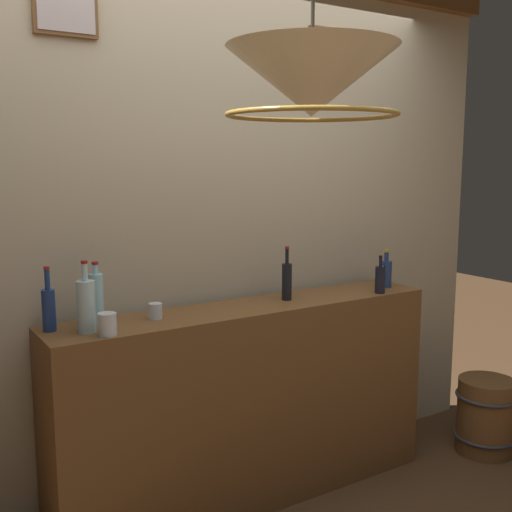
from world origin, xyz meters
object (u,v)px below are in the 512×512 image
liquor_bottle_tequila (49,308)px  glass_tumbler_rocks (155,311)px  glass_tumbler_highball (107,324)px  pendant_lamp (313,84)px  liquor_bottle_rum (380,279)px  liquor_bottle_rye (287,280)px  wooden_barrel (485,416)px  liquor_bottle_port (86,305)px  liquor_bottle_whiskey (386,273)px  liquor_bottle_amaro (96,297)px

liquor_bottle_tequila → glass_tumbler_rocks: liquor_bottle_tequila is taller
glass_tumbler_highball → pendant_lamp: (0.46, -0.72, 0.89)m
liquor_bottle_rum → glass_tumbler_highball: size_ratio=2.16×
glass_tumbler_rocks → glass_tumbler_highball: glass_tumbler_highball is taller
liquor_bottle_rye → wooden_barrel: size_ratio=0.62×
liquor_bottle_tequila → liquor_bottle_port: size_ratio=0.91×
liquor_bottle_rye → pendant_lamp: size_ratio=0.42×
liquor_bottle_whiskey → liquor_bottle_port: (-1.67, -0.01, 0.03)m
liquor_bottle_amaro → liquor_bottle_port: 0.14m
liquor_bottle_whiskey → liquor_bottle_rum: (-0.14, -0.10, -0.00)m
liquor_bottle_tequila → liquor_bottle_amaro: bearing=4.3°
liquor_bottle_rye → glass_tumbler_rocks: bearing=179.5°
pendant_lamp → liquor_bottle_amaro: bearing=114.8°
liquor_bottle_tequila → pendant_lamp: (0.63, -0.92, 0.84)m
liquor_bottle_rum → glass_tumbler_highball: (-1.48, -0.01, -0.03)m
liquor_bottle_rye → glass_tumbler_rocks: size_ratio=3.87×
liquor_bottle_port → glass_tumbler_rocks: 0.33m
liquor_bottle_port → wooden_barrel: (2.23, -0.27, -0.89)m
liquor_bottle_amaro → pendant_lamp: (0.43, -0.93, 0.82)m
glass_tumbler_rocks → liquor_bottle_rye: bearing=-0.5°
liquor_bottle_rum → liquor_bottle_port: 1.54m
liquor_bottle_whiskey → glass_tumbler_rocks: 1.35m
liquor_bottle_rum → liquor_bottle_amaro: (-1.46, 0.20, 0.04)m
liquor_bottle_tequila → liquor_bottle_amaro: size_ratio=1.00×
liquor_bottle_tequila → wooden_barrel: 2.54m
glass_tumbler_rocks → liquor_bottle_tequila: bearing=173.6°
liquor_bottle_rye → glass_tumbler_highball: size_ratio=2.93×
liquor_bottle_whiskey → liquor_bottle_tequila: size_ratio=0.77×
glass_tumbler_rocks → wooden_barrel: size_ratio=0.16×
liquor_bottle_whiskey → liquor_bottle_rye: (-0.64, 0.04, 0.02)m
liquor_bottle_rum → glass_tumbler_rocks: (-1.21, 0.14, -0.04)m
pendant_lamp → wooden_barrel: size_ratio=1.49×
liquor_bottle_port → liquor_bottle_rye: bearing=2.4°
liquor_bottle_port → glass_tumbler_rocks: (0.32, 0.05, -0.08)m
pendant_lamp → wooden_barrel: (1.72, 0.54, -1.71)m
liquor_bottle_whiskey → liquor_bottle_rye: bearing=176.8°
liquor_bottle_rum → liquor_bottle_rye: bearing=165.3°
liquor_bottle_rye → liquor_bottle_port: liquor_bottle_port is taller
glass_tumbler_highball → liquor_bottle_rum: bearing=0.2°
liquor_bottle_rum → liquor_bottle_rye: size_ratio=0.74×
glass_tumbler_highball → glass_tumbler_rocks: bearing=28.3°
glass_tumbler_rocks → liquor_bottle_rum: bearing=-6.5°
liquor_bottle_port → wooden_barrel: bearing=-7.0°
liquor_bottle_whiskey → glass_tumbler_rocks: (-1.35, 0.04, -0.04)m
liquor_bottle_rum → liquor_bottle_port: bearing=176.7°
liquor_bottle_rye → glass_tumbler_highball: bearing=-171.9°
glass_tumbler_highball → wooden_barrel: bearing=-4.7°
liquor_bottle_amaro → glass_tumbler_rocks: (0.24, -0.07, -0.08)m
liquor_bottle_rum → wooden_barrel: liquor_bottle_rum is taller
glass_tumbler_highball → wooden_barrel: 2.33m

